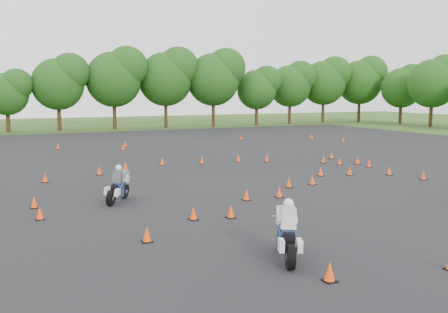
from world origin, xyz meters
name	(u,v)px	position (x,y,z in m)	size (l,w,h in m)	color
ground	(264,195)	(0.00, 0.00, 0.00)	(140.00, 140.00, 0.00)	#2D5119
asphalt_pad	(208,174)	(0.00, 6.00, 0.01)	(62.00, 62.00, 0.00)	black
treeline	(124,90)	(2.60, 35.00, 4.61)	(86.56, 32.33, 10.25)	#1D4614
traffic_cones	(210,171)	(-0.11, 5.56, 0.23)	(36.55, 33.53, 0.45)	#FF480A
rider_grey	(117,183)	(-5.93, 1.36, 0.77)	(1.98, 0.61, 1.53)	#44474C
rider_white	(286,228)	(-3.47, -7.35, 0.83)	(2.15, 0.66, 1.66)	beige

